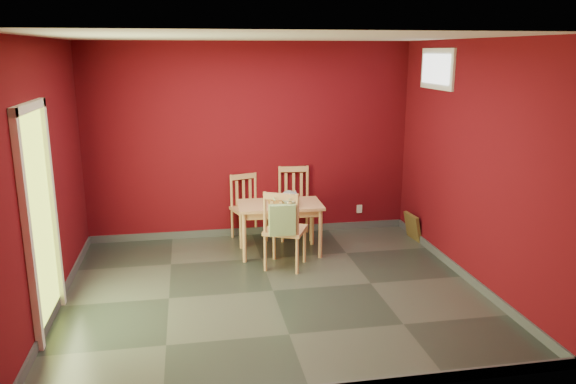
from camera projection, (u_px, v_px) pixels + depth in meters
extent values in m
plane|color=#2D342D|center=(273.00, 291.00, 6.18)|extent=(4.50, 4.50, 0.00)
plane|color=#52080F|center=(250.00, 141.00, 7.76)|extent=(4.50, 0.00, 4.50)
plane|color=#52080F|center=(315.00, 229.00, 3.94)|extent=(4.50, 0.00, 4.50)
plane|color=#52080F|center=(44.00, 179.00, 5.47)|extent=(0.00, 4.00, 4.00)
plane|color=#52080F|center=(472.00, 163.00, 6.24)|extent=(0.00, 4.00, 4.00)
plane|color=white|center=(271.00, 37.00, 5.52)|extent=(4.50, 4.50, 0.00)
cube|color=#3F4244|center=(252.00, 231.00, 8.07)|extent=(4.50, 0.02, 0.10)
cube|color=#3F4244|center=(59.00, 302.00, 5.79)|extent=(0.03, 4.00, 0.10)
cube|color=#3F4244|center=(462.00, 273.00, 6.56)|extent=(0.03, 4.00, 0.10)
cube|color=#B7D838|center=(39.00, 223.00, 5.17)|extent=(0.02, 0.85, 2.05)
cube|color=white|center=(28.00, 235.00, 4.72)|extent=(0.06, 0.08, 2.13)
cube|color=white|center=(52.00, 206.00, 5.60)|extent=(0.06, 0.08, 2.13)
cube|color=white|center=(28.00, 107.00, 4.91)|extent=(0.06, 1.01, 0.08)
cube|color=white|center=(437.00, 69.00, 6.95)|extent=(0.03, 0.90, 0.50)
cube|color=white|center=(436.00, 69.00, 6.94)|extent=(0.02, 0.76, 0.36)
cube|color=silver|center=(359.00, 209.00, 8.28)|extent=(0.08, 0.02, 0.12)
cube|color=tan|center=(280.00, 205.00, 7.18)|extent=(1.08, 0.65, 0.04)
cube|color=tan|center=(280.00, 210.00, 7.20)|extent=(0.97, 0.54, 0.09)
cylinder|color=tan|center=(244.00, 238.00, 6.94)|extent=(0.05, 0.05, 0.63)
cylinder|color=tan|center=(241.00, 226.00, 7.44)|extent=(0.05, 0.05, 0.63)
cylinder|color=tan|center=(320.00, 234.00, 7.09)|extent=(0.05, 0.05, 0.63)
cylinder|color=tan|center=(312.00, 222.00, 7.59)|extent=(0.05, 0.05, 0.63)
cube|color=#AE782D|center=(280.00, 203.00, 7.18)|extent=(0.29, 0.57, 0.01)
cube|color=#AE782D|center=(284.00, 221.00, 6.94)|extent=(0.28, 0.01, 0.28)
cube|color=tan|center=(249.00, 210.00, 7.76)|extent=(0.53, 0.53, 0.04)
cylinder|color=tan|center=(242.00, 231.00, 7.58)|extent=(0.04, 0.04, 0.41)
cylinder|color=tan|center=(232.00, 223.00, 7.90)|extent=(0.04, 0.04, 0.41)
cylinder|color=tan|center=(267.00, 227.00, 7.74)|extent=(0.04, 0.04, 0.41)
cylinder|color=tan|center=(256.00, 220.00, 8.06)|extent=(0.04, 0.04, 0.41)
cylinder|color=tan|center=(231.00, 191.00, 7.78)|extent=(0.04, 0.04, 0.45)
cylinder|color=tan|center=(255.00, 188.00, 7.94)|extent=(0.04, 0.04, 0.45)
cube|color=tan|center=(243.00, 176.00, 7.81)|extent=(0.38, 0.15, 0.07)
cube|color=tan|center=(237.00, 193.00, 7.83)|extent=(0.04, 0.03, 0.35)
cube|color=tan|center=(244.00, 192.00, 7.87)|extent=(0.04, 0.03, 0.35)
cube|color=tan|center=(250.00, 191.00, 7.92)|extent=(0.04, 0.03, 0.35)
cube|color=tan|center=(295.00, 205.00, 7.85)|extent=(0.49, 0.49, 0.04)
cylinder|color=tan|center=(283.00, 226.00, 7.70)|extent=(0.04, 0.04, 0.45)
cylinder|color=tan|center=(280.00, 218.00, 8.08)|extent=(0.04, 0.04, 0.45)
cylinder|color=tan|center=(311.00, 226.00, 7.74)|extent=(0.04, 0.04, 0.45)
cylinder|color=tan|center=(307.00, 217.00, 8.12)|extent=(0.04, 0.04, 0.45)
cylinder|color=tan|center=(280.00, 183.00, 7.96)|extent=(0.04, 0.04, 0.49)
cylinder|color=tan|center=(307.00, 183.00, 8.00)|extent=(0.04, 0.04, 0.49)
cube|color=tan|center=(294.00, 169.00, 7.93)|extent=(0.42, 0.07, 0.08)
cube|color=tan|center=(286.00, 186.00, 7.98)|extent=(0.04, 0.02, 0.38)
cube|color=tan|center=(294.00, 186.00, 7.99)|extent=(0.04, 0.02, 0.38)
cube|color=tan|center=(301.00, 186.00, 8.00)|extent=(0.04, 0.02, 0.38)
cube|color=tan|center=(285.00, 230.00, 6.77)|extent=(0.60, 0.60, 0.04)
cylinder|color=tan|center=(304.00, 245.00, 6.96)|extent=(0.04, 0.04, 0.45)
cylinder|color=tan|center=(297.00, 256.00, 6.60)|extent=(0.04, 0.04, 0.45)
cylinder|color=tan|center=(274.00, 243.00, 7.06)|extent=(0.04, 0.04, 0.45)
cylinder|color=tan|center=(265.00, 253.00, 6.69)|extent=(0.04, 0.04, 0.45)
cylinder|color=tan|center=(297.00, 215.00, 6.47)|extent=(0.04, 0.04, 0.49)
cylinder|color=tan|center=(265.00, 212.00, 6.57)|extent=(0.04, 0.04, 0.49)
cube|color=tan|center=(281.00, 197.00, 6.47)|extent=(0.39, 0.21, 0.08)
cube|color=tan|center=(290.00, 218.00, 6.50)|extent=(0.04, 0.04, 0.38)
cube|color=tan|center=(281.00, 217.00, 6.53)|extent=(0.04, 0.04, 0.38)
cube|color=tan|center=(272.00, 216.00, 6.56)|extent=(0.04, 0.04, 0.38)
cube|color=#85A569|center=(282.00, 220.00, 6.46)|extent=(0.30, 0.09, 0.36)
cylinder|color=#85A569|center=(274.00, 199.00, 6.44)|extent=(0.02, 0.15, 0.02)
cylinder|color=#85A569|center=(289.00, 198.00, 6.47)|extent=(0.02, 0.15, 0.02)
cube|color=brown|center=(413.00, 227.00, 7.83)|extent=(0.15, 0.37, 0.37)
cube|color=black|center=(412.00, 227.00, 7.83)|extent=(0.10, 0.26, 0.26)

